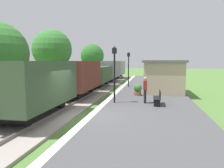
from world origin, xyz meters
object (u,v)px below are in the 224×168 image
(freight_train, at_px, (97,73))
(station_hut, at_px, (163,76))
(tree_trackside_far, at_px, (52,49))
(lamp_post_far, at_px, (129,63))
(tree_field_left, at_px, (55,57))
(person_waiting, at_px, (145,89))
(potted_planter, at_px, (138,89))
(bench_near_hut, at_px, (158,97))
(tree_field_distant, at_px, (92,56))
(lamp_post_near, at_px, (114,64))

(freight_train, height_order, station_hut, station_hut)
(station_hut, relative_size, tree_trackside_far, 0.91)
(lamp_post_far, distance_m, tree_field_left, 13.18)
(person_waiting, height_order, lamp_post_far, lamp_post_far)
(potted_planter, bearing_deg, lamp_post_far, 102.70)
(bench_near_hut, xyz_separation_m, tree_field_distant, (-10.78, 24.55, 3.19))
(person_waiting, xyz_separation_m, lamp_post_near, (-1.99, -0.18, 1.62))
(freight_train, xyz_separation_m, tree_field_distant, (-4.57, 15.11, 2.28))
(tree_trackside_far, bearing_deg, freight_train, 8.42)
(lamp_post_near, xyz_separation_m, tree_field_left, (-11.33, 15.94, 0.80))
(bench_near_hut, xyz_separation_m, lamp_post_near, (-2.79, 0.27, 2.08))
(lamp_post_far, bearing_deg, tree_trackside_far, -174.54)
(freight_train, distance_m, bench_near_hut, 11.34)
(potted_planter, relative_size, tree_trackside_far, 0.14)
(bench_near_hut, bearing_deg, person_waiting, 150.84)
(lamp_post_near, bearing_deg, person_waiting, 5.29)
(lamp_post_near, distance_m, tree_field_left, 19.57)
(potted_planter, bearing_deg, station_hut, 53.68)
(potted_planter, bearing_deg, tree_trackside_far, 151.85)
(tree_trackside_far, bearing_deg, potted_planter, -28.15)
(freight_train, xyz_separation_m, tree_field_left, (-7.92, 6.76, 1.97))
(freight_train, xyz_separation_m, station_hut, (6.80, -3.04, 0.02))
(person_waiting, distance_m, lamp_post_far, 9.42)
(person_waiting, bearing_deg, tree_trackside_far, -39.05)
(potted_planter, xyz_separation_m, tree_trackside_far, (-9.56, 5.12, 3.50))
(freight_train, distance_m, person_waiting, 10.50)
(lamp_post_far, xyz_separation_m, tree_field_distant, (-7.98, 15.03, 1.11))
(freight_train, xyz_separation_m, bench_near_hut, (6.21, -9.44, -0.91))
(person_waiting, bearing_deg, station_hut, -103.25)
(potted_planter, bearing_deg, freight_train, 129.14)
(bench_near_hut, relative_size, person_waiting, 0.88)
(station_hut, xyz_separation_m, tree_field_left, (-14.72, 9.80, 1.95))
(tree_trackside_far, distance_m, tree_field_left, 8.12)
(person_waiting, xyz_separation_m, tree_trackside_far, (-10.22, 8.28, 3.04))
(tree_trackside_far, bearing_deg, lamp_post_near, -45.79)
(person_waiting, relative_size, lamp_post_near, 0.46)
(potted_planter, bearing_deg, lamp_post_near, -111.69)
(person_waiting, distance_m, tree_trackside_far, 13.50)
(station_hut, distance_m, lamp_post_far, 4.74)
(bench_near_hut, bearing_deg, potted_planter, 112.04)
(person_waiting, relative_size, tree_trackside_far, 0.27)
(potted_planter, distance_m, tree_trackside_far, 11.40)
(tree_field_left, xyz_separation_m, tree_field_distant, (3.35, 8.34, 0.31))
(lamp_post_far, bearing_deg, tree_field_left, 149.45)
(bench_near_hut, xyz_separation_m, tree_field_left, (-14.12, 16.20, 2.88))
(potted_planter, xyz_separation_m, tree_field_left, (-12.66, 12.59, 2.88))
(station_hut, height_order, tree_field_left, tree_field_left)
(bench_near_hut, distance_m, person_waiting, 1.03)
(lamp_post_near, bearing_deg, tree_field_distant, 108.20)
(tree_trackside_far, bearing_deg, station_hut, -11.31)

